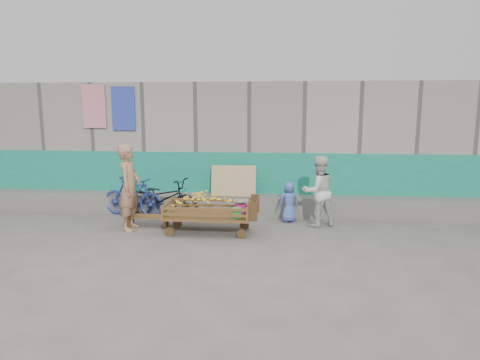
# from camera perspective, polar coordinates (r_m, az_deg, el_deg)

# --- Properties ---
(ground) EXTENTS (80.00, 80.00, 0.00)m
(ground) POSITION_cam_1_polar(r_m,az_deg,el_deg) (7.68, -4.98, -8.84)
(ground) COLOR #55524E
(ground) RESTS_ON ground
(building_wall) EXTENTS (12.00, 3.50, 3.00)m
(building_wall) POSITION_cam_1_polar(r_m,az_deg,el_deg) (11.33, -1.37, 4.81)
(building_wall) COLOR gray
(building_wall) RESTS_ON ground
(banana_cart) EXTENTS (1.81, 0.83, 0.77)m
(banana_cart) POSITION_cam_1_polar(r_m,az_deg,el_deg) (8.35, -4.52, -3.58)
(banana_cart) COLOR brown
(banana_cart) RESTS_ON ground
(bench) EXTENTS (0.93, 0.28, 0.23)m
(bench) POSITION_cam_1_polar(r_m,az_deg,el_deg) (9.04, -12.14, -5.02)
(bench) COLOR brown
(bench) RESTS_ON ground
(vendor_man) EXTENTS (0.41, 0.63, 1.72)m
(vendor_man) POSITION_cam_1_polar(r_m,az_deg,el_deg) (8.76, -14.53, -0.97)
(vendor_man) COLOR #A06F50
(vendor_man) RESTS_ON ground
(woman) EXTENTS (0.87, 0.78, 1.46)m
(woman) POSITION_cam_1_polar(r_m,az_deg,el_deg) (8.91, 10.39, -1.49)
(woman) COLOR silver
(woman) RESTS_ON ground
(child) EXTENTS (0.50, 0.42, 0.88)m
(child) POSITION_cam_1_polar(r_m,az_deg,el_deg) (9.19, 6.54, -2.91)
(child) COLOR #4562AF
(child) RESTS_ON ground
(bicycle_dark) EXTENTS (1.82, 1.04, 0.91)m
(bicycle_dark) POSITION_cam_1_polar(r_m,az_deg,el_deg) (9.57, -10.23, -2.40)
(bicycle_dark) COLOR black
(bicycle_dark) RESTS_ON ground
(bicycle_blue) EXTENTS (1.55, 0.74, 0.90)m
(bicycle_blue) POSITION_cam_1_polar(r_m,az_deg,el_deg) (9.90, -14.11, -2.17)
(bicycle_blue) COLOR navy
(bicycle_blue) RESTS_ON ground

